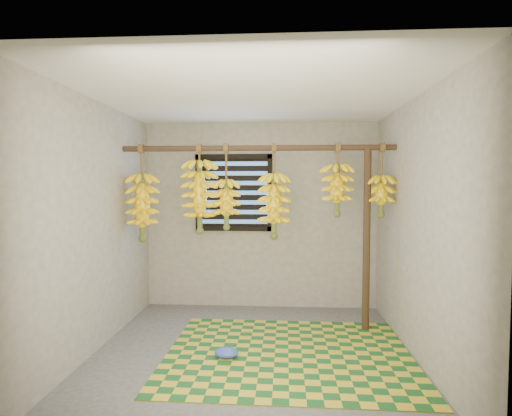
# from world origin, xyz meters

# --- Properties ---
(floor) EXTENTS (3.00, 3.00, 0.01)m
(floor) POSITION_xyz_m (0.00, 0.00, -0.01)
(floor) COLOR #4A4A4A
(floor) RESTS_ON ground
(ceiling) EXTENTS (3.00, 3.00, 0.01)m
(ceiling) POSITION_xyz_m (0.00, 0.00, 2.40)
(ceiling) COLOR silver
(ceiling) RESTS_ON wall_back
(wall_back) EXTENTS (3.00, 0.01, 2.40)m
(wall_back) POSITION_xyz_m (0.00, 1.50, 1.20)
(wall_back) COLOR gray
(wall_back) RESTS_ON floor
(wall_left) EXTENTS (0.01, 3.00, 2.40)m
(wall_left) POSITION_xyz_m (-1.50, 0.00, 1.20)
(wall_left) COLOR gray
(wall_left) RESTS_ON floor
(wall_right) EXTENTS (0.01, 3.00, 2.40)m
(wall_right) POSITION_xyz_m (1.50, 0.00, 1.20)
(wall_right) COLOR gray
(wall_right) RESTS_ON floor
(window) EXTENTS (1.00, 0.04, 1.00)m
(window) POSITION_xyz_m (-0.35, 1.48, 1.50)
(window) COLOR black
(window) RESTS_ON wall_back
(hanging_pole) EXTENTS (3.00, 0.06, 0.06)m
(hanging_pole) POSITION_xyz_m (0.00, 0.70, 2.00)
(hanging_pole) COLOR #432F1D
(hanging_pole) RESTS_ON wall_left
(support_post) EXTENTS (0.08, 0.08, 2.00)m
(support_post) POSITION_xyz_m (1.20, 0.70, 1.00)
(support_post) COLOR #432F1D
(support_post) RESTS_ON floor
(woven_mat) EXTENTS (2.30, 1.85, 0.01)m
(woven_mat) POSITION_xyz_m (0.34, -0.00, 0.01)
(woven_mat) COLOR #185321
(woven_mat) RESTS_ON floor
(plastic_bag) EXTENTS (0.24, 0.18, 0.09)m
(plastic_bag) POSITION_xyz_m (-0.23, -0.13, 0.06)
(plastic_bag) COLOR #314CB7
(plastic_bag) RESTS_ON woven_mat
(banana_bunch_a) EXTENTS (0.34, 0.34, 1.08)m
(banana_bunch_a) POSITION_xyz_m (-1.29, 0.70, 1.35)
(banana_bunch_a) COLOR brown
(banana_bunch_a) RESTS_ON hanging_pole
(banana_bunch_b) EXTENTS (0.38, 0.38, 0.99)m
(banana_bunch_b) POSITION_xyz_m (-0.64, 0.70, 1.47)
(banana_bunch_b) COLOR brown
(banana_bunch_b) RESTS_ON hanging_pole
(banana_bunch_c) EXTENTS (0.30, 0.30, 0.94)m
(banana_bunch_c) POSITION_xyz_m (-0.34, 0.70, 1.39)
(banana_bunch_c) COLOR brown
(banana_bunch_c) RESTS_ON hanging_pole
(banana_bunch_d) EXTENTS (0.34, 0.34, 1.04)m
(banana_bunch_d) POSITION_xyz_m (0.19, 0.70, 1.37)
(banana_bunch_d) COLOR brown
(banana_bunch_d) RESTS_ON hanging_pole
(banana_bunch_e) EXTENTS (0.33, 0.33, 0.79)m
(banana_bunch_e) POSITION_xyz_m (0.88, 0.70, 1.54)
(banana_bunch_e) COLOR brown
(banana_bunch_e) RESTS_ON hanging_pole
(banana_bunch_f) EXTENTS (0.28, 0.28, 0.80)m
(banana_bunch_f) POSITION_xyz_m (1.35, 0.70, 1.48)
(banana_bunch_f) COLOR brown
(banana_bunch_f) RESTS_ON hanging_pole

